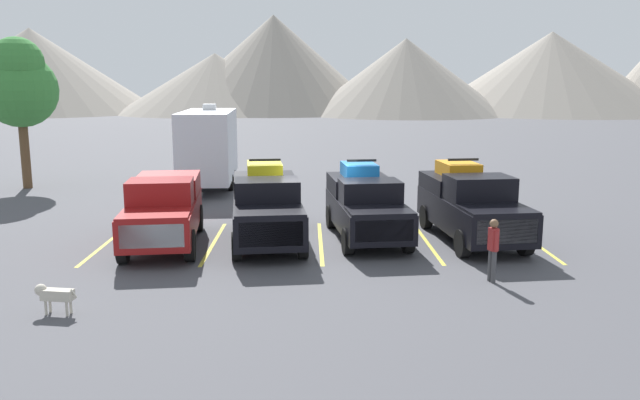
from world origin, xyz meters
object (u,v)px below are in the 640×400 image
object	(u,v)px
person_a	(493,246)
dog	(53,294)
pickup_truck_d	(470,204)
pickup_truck_c	(365,204)
pickup_truck_a	(164,208)
pickup_truck_b	(266,205)
camper_trailer_a	(208,145)

from	to	relation	value
person_a	dog	world-z (taller)	person_a
pickup_truck_d	dog	bearing A→B (deg)	-148.67
pickup_truck_c	pickup_truck_d	size ratio (longest dim) A/B	0.95
pickup_truck_a	pickup_truck_b	size ratio (longest dim) A/B	0.98
pickup_truck_b	person_a	world-z (taller)	pickup_truck_b
person_a	pickup_truck_b	bearing A→B (deg)	144.46
pickup_truck_a	dog	bearing A→B (deg)	-100.28
pickup_truck_b	pickup_truck_d	distance (m)	6.62
pickup_truck_c	person_a	xyz separation A→B (m)	(2.85, -4.81, -0.18)
pickup_truck_b	camper_trailer_a	world-z (taller)	camper_trailer_a
dog	pickup_truck_c	bearing A→B (deg)	42.63
pickup_truck_b	dog	distance (m)	7.83
pickup_truck_d	dog	world-z (taller)	pickup_truck_d
pickup_truck_a	person_a	xyz separation A→B (m)	(9.29, -4.04, -0.21)
pickup_truck_c	pickup_truck_a	bearing A→B (deg)	-173.15
person_a	pickup_truck_c	bearing A→B (deg)	120.67
pickup_truck_a	camper_trailer_a	bearing A→B (deg)	91.25
camper_trailer_a	dog	xyz separation A→B (m)	(-0.88, -17.14, -1.65)
pickup_truck_c	person_a	bearing A→B (deg)	-59.33
pickup_truck_a	person_a	bearing A→B (deg)	-23.51
pickup_truck_a	pickup_truck_c	world-z (taller)	pickup_truck_c
camper_trailer_a	pickup_truck_b	bearing A→B (deg)	-72.06
pickup_truck_a	person_a	world-z (taller)	pickup_truck_a
person_a	pickup_truck_d	bearing A→B (deg)	83.20
pickup_truck_a	dog	size ratio (longest dim) A/B	5.81
pickup_truck_a	pickup_truck_b	distance (m)	3.23
pickup_truck_d	dog	size ratio (longest dim) A/B	5.85
pickup_truck_c	camper_trailer_a	bearing A→B (deg)	123.23
pickup_truck_a	pickup_truck_b	bearing A→B (deg)	5.31
pickup_truck_d	camper_trailer_a	world-z (taller)	camper_trailer_a
pickup_truck_c	dog	size ratio (longest dim) A/B	5.54
dog	pickup_truck_d	bearing A→B (deg)	31.33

